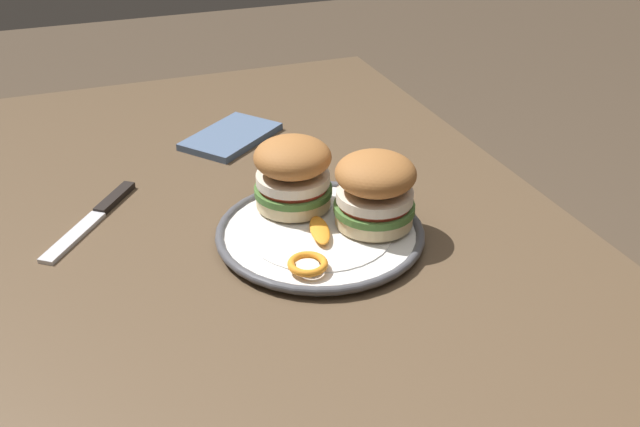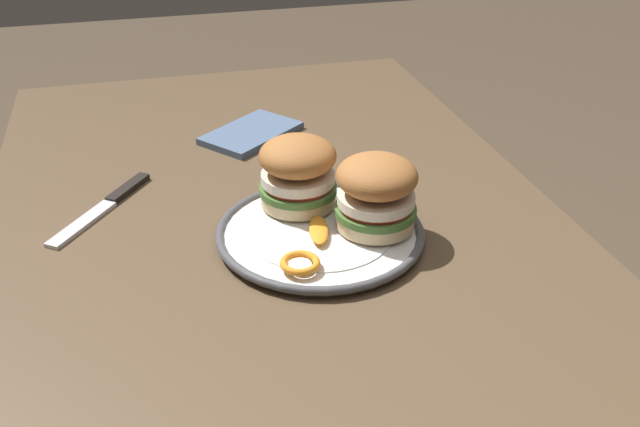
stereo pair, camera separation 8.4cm
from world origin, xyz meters
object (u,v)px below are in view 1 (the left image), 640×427
object	(u,v)px
sandwich_half_right	(376,190)
table_knife	(97,215)
dining_table	(291,306)
dinner_plate	(320,233)
sandwich_half_left	(293,172)

from	to	relation	value
sandwich_half_right	table_knife	size ratio (longest dim) A/B	0.80
dining_table	dinner_plate	xyz separation A→B (m)	(0.01, -0.05, 0.10)
dinner_plate	sandwich_half_right	distance (m)	0.10
dining_table	dinner_plate	distance (m)	0.11
dining_table	sandwich_half_left	world-z (taller)	sandwich_half_left
table_knife	sandwich_half_right	bearing A→B (deg)	-117.24
dinner_plate	table_knife	xyz separation A→B (m)	(0.17, 0.28, -0.01)
dining_table	sandwich_half_right	distance (m)	0.20
table_knife	sandwich_half_left	bearing A→B (deg)	-109.51
dinner_plate	sandwich_half_right	bearing A→B (deg)	-99.99
sandwich_half_right	table_knife	world-z (taller)	sandwich_half_right
dinner_plate	table_knife	size ratio (longest dim) A/B	1.49
dining_table	table_knife	world-z (taller)	table_knife
sandwich_half_left	table_knife	distance (m)	0.29
dinner_plate	sandwich_half_left	bearing A→B (deg)	9.64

